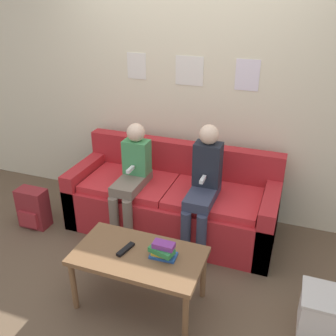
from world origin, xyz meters
TOP-DOWN VIEW (x-y plane):
  - ground_plane at (0.00, 0.00)m, footprint 10.00×10.00m
  - wall_back at (0.00, 0.99)m, footprint 8.00×0.06m
  - couch at (0.00, 0.50)m, footprint 2.00×0.78m
  - coffee_table at (0.10, -0.53)m, footprint 0.95×0.53m
  - person_left at (-0.34, 0.31)m, footprint 0.24×0.54m
  - person_right at (0.35, 0.32)m, footprint 0.24×0.54m
  - tv_remote at (0.00, -0.53)m, footprint 0.08×0.17m
  - book_stack at (0.28, -0.50)m, footprint 0.20×0.14m
  - storage_box at (1.42, -0.36)m, footprint 0.34×0.31m
  - backpack at (-1.32, 0.04)m, footprint 0.29×0.20m

SIDE VIEW (x-z plane):
  - ground_plane at x=0.00m, z-range 0.00..0.00m
  - storage_box at x=1.42m, z-range 0.00..0.34m
  - backpack at x=-1.32m, z-range 0.00..0.40m
  - couch at x=0.00m, z-range -0.12..0.70m
  - coffee_table at x=0.10m, z-range 0.18..0.63m
  - tv_remote at x=0.00m, z-range 0.46..0.48m
  - book_stack at x=0.28m, z-range 0.45..0.57m
  - person_left at x=-0.34m, z-range 0.07..1.15m
  - person_right at x=0.35m, z-range 0.07..1.22m
  - wall_back at x=0.00m, z-range 0.00..2.60m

